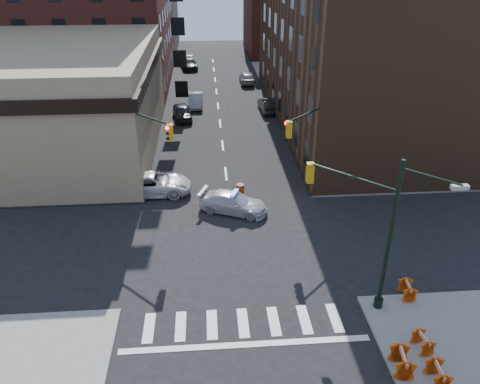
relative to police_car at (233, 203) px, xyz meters
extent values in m
plane|color=black|center=(-0.21, -3.94, -0.69)|extent=(140.00, 140.00, 0.00)
cube|color=gray|center=(-23.21, 28.81, -0.61)|extent=(34.00, 54.50, 0.15)
cube|color=gray|center=(22.79, 28.81, -0.61)|extent=(34.00, 54.50, 0.15)
cube|color=#938160|center=(-17.21, 12.56, 3.81)|extent=(22.00, 22.00, 9.00)
cube|color=#4E331F|center=(12.79, 18.56, 6.31)|extent=(14.00, 34.00, 14.00)
cube|color=brown|center=(-16.21, 58.06, 7.31)|extent=(20.00, 18.00, 16.00)
cube|color=maroon|center=(13.79, 54.06, 5.31)|extent=(16.00, 16.00, 12.00)
cylinder|color=black|center=(6.59, -10.24, 3.46)|extent=(0.20, 0.20, 8.00)
cylinder|color=black|center=(6.59, -10.24, -0.29)|extent=(0.44, 0.44, 0.50)
cylinder|color=black|center=(5.00, -8.65, 5.96)|extent=(3.27, 3.27, 0.12)
cube|color=#BF8C0C|center=(3.41, -7.06, 5.46)|extent=(0.35, 0.35, 1.05)
sphere|color=#FF0C05|center=(3.57, -6.90, 5.81)|extent=(0.22, 0.22, 0.22)
sphere|color=black|center=(3.57, -6.90, 5.48)|extent=(0.22, 0.22, 0.22)
sphere|color=black|center=(3.57, -6.90, 5.15)|extent=(0.22, 0.22, 0.22)
cylinder|color=black|center=(7.44, -11.09, 7.06)|extent=(1.91, 1.91, 0.10)
cube|color=#99998C|center=(8.29, -11.94, 6.96)|extent=(0.70, 0.25, 0.18)
cylinder|color=black|center=(-7.01, 2.36, 3.46)|extent=(0.20, 0.20, 8.00)
cylinder|color=black|center=(-7.01, 2.36, -0.29)|extent=(0.44, 0.44, 0.50)
cylinder|color=black|center=(-5.42, 0.77, 5.96)|extent=(3.27, 3.27, 0.12)
cube|color=#BF8C0C|center=(-3.82, -0.82, 5.46)|extent=(0.35, 0.35, 1.05)
sphere|color=#FF0C05|center=(-3.98, -0.98, 5.81)|extent=(0.22, 0.22, 0.22)
sphere|color=black|center=(-3.98, -0.98, 5.48)|extent=(0.22, 0.22, 0.22)
sphere|color=black|center=(-3.98, -0.98, 5.15)|extent=(0.22, 0.22, 0.22)
cylinder|color=black|center=(6.59, 2.36, 3.46)|extent=(0.20, 0.20, 8.00)
cylinder|color=black|center=(6.59, 2.36, -0.29)|extent=(0.44, 0.44, 0.50)
cylinder|color=black|center=(5.00, 0.77, 5.96)|extent=(3.27, 3.27, 0.12)
cube|color=#BF8C0C|center=(3.41, -0.82, 5.46)|extent=(0.35, 0.35, 1.05)
sphere|color=#FF0C05|center=(3.26, -0.67, 5.81)|extent=(0.22, 0.22, 0.22)
sphere|color=black|center=(3.26, -0.67, 5.48)|extent=(0.22, 0.22, 0.22)
sphere|color=black|center=(3.26, -0.67, 5.15)|extent=(0.22, 0.22, 0.22)
cylinder|color=black|center=(7.29, 22.06, 0.76)|extent=(0.24, 0.24, 2.60)
sphere|color=brown|center=(7.29, 22.06, 2.81)|extent=(3.00, 3.00, 3.00)
cylinder|color=black|center=(7.29, 30.06, 0.76)|extent=(0.24, 0.24, 2.60)
sphere|color=brown|center=(7.29, 30.06, 2.81)|extent=(3.00, 3.00, 3.00)
imported|color=#BCBCC0|center=(0.00, 0.00, 0.00)|extent=(5.10, 3.58, 1.37)
imported|color=silver|center=(-5.72, 3.09, 0.11)|extent=(5.70, 2.65, 1.58)
imported|color=black|center=(-4.10, 19.72, 0.07)|extent=(2.36, 4.61, 1.50)
imported|color=#999AA1|center=(-2.71, 23.99, 0.06)|extent=(1.64, 4.55, 1.49)
imported|color=black|center=(-3.84, 42.71, 0.08)|extent=(2.83, 5.53, 1.54)
imported|color=black|center=(5.19, 21.73, 0.07)|extent=(1.87, 4.66, 1.51)
imported|color=gray|center=(3.97, 33.73, 0.09)|extent=(1.84, 4.54, 1.55)
imported|color=black|center=(-10.98, 4.93, 0.36)|extent=(0.72, 0.54, 1.80)
imported|color=black|center=(-9.31, 5.26, 0.28)|extent=(0.89, 0.75, 1.62)
imported|color=black|center=(-11.24, 5.06, 0.41)|extent=(1.19, 0.72, 1.90)
cylinder|color=#BF5509|center=(0.63, 2.00, -0.17)|extent=(0.71, 0.71, 1.04)
cylinder|color=#E5570A|center=(-5.71, 3.06, -0.15)|extent=(0.69, 0.69, 1.07)
camera|label=1|loc=(-1.65, -27.69, 15.40)|focal=35.00mm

